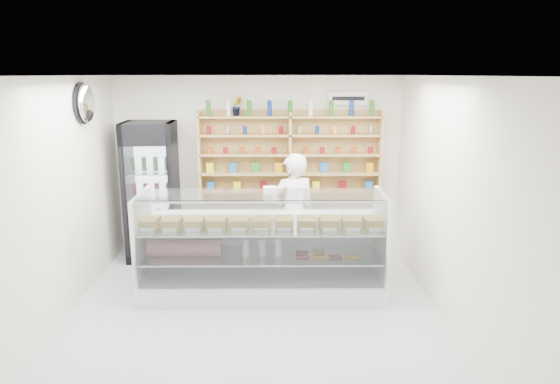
{
  "coord_description": "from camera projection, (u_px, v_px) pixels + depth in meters",
  "views": [
    {
      "loc": [
        0.29,
        -5.35,
        2.82
      ],
      "look_at": [
        0.33,
        0.9,
        1.34
      ],
      "focal_mm": 32.0,
      "sensor_mm": 36.0,
      "label": 1
    }
  ],
  "objects": [
    {
      "name": "room",
      "position": [
        251.0,
        205.0,
        5.53
      ],
      "size": [
        5.0,
        5.0,
        5.0
      ],
      "color": "silver",
      "rests_on": "ground"
    },
    {
      "name": "display_counter",
      "position": [
        262.0,
        266.0,
        6.52
      ],
      "size": [
        3.12,
        0.93,
        1.36
      ],
      "color": "white",
      "rests_on": "floor"
    },
    {
      "name": "shop_worker",
      "position": [
        293.0,
        214.0,
        7.07
      ],
      "size": [
        0.75,
        0.61,
        1.76
      ],
      "primitive_type": "imported",
      "rotation": [
        0.0,
        0.0,
        3.49
      ],
      "color": "white",
      "rests_on": "floor"
    },
    {
      "name": "drinks_cooler",
      "position": [
        152.0,
        191.0,
        7.67
      ],
      "size": [
        0.8,
        0.78,
        2.12
      ],
      "rotation": [
        0.0,
        0.0,
        0.05
      ],
      "color": "black",
      "rests_on": "floor"
    },
    {
      "name": "security_mirror",
      "position": [
        86.0,
        103.0,
        6.44
      ],
      "size": [
        0.15,
        0.5,
        0.5
      ],
      "primitive_type": "ellipsoid",
      "color": "silver",
      "rests_on": "left_wall"
    },
    {
      "name": "potted_plant",
      "position": [
        237.0,
        106.0,
        7.59
      ],
      "size": [
        0.2,
        0.18,
        0.29
      ],
      "primitive_type": "imported",
      "rotation": [
        0.0,
        0.0,
        0.35
      ],
      "color": "#1E6626",
      "rests_on": "wall_shelving"
    },
    {
      "name": "wall_shelving",
      "position": [
        290.0,
        155.0,
        7.76
      ],
      "size": [
        2.84,
        0.28,
        1.33
      ],
      "color": "tan",
      "rests_on": "back_wall"
    },
    {
      "name": "wall_sign",
      "position": [
        348.0,
        98.0,
        7.7
      ],
      "size": [
        0.62,
        0.03,
        0.2
      ],
      "primitive_type": "cube",
      "color": "white",
      "rests_on": "back_wall"
    }
  ]
}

